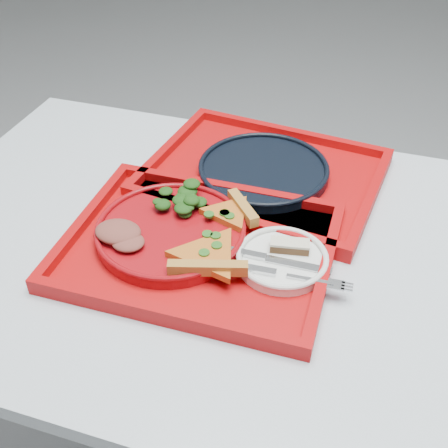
{
  "coord_description": "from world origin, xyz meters",
  "views": [
    {
      "loc": [
        0.01,
        -0.71,
        1.4
      ],
      "look_at": [
        -0.21,
        0.01,
        0.78
      ],
      "focal_mm": 45.0,
      "sensor_mm": 36.0,
      "label": 1
    }
  ],
  "objects": [
    {
      "name": "pizza_slice_b",
      "position": [
        -0.21,
        0.04,
        0.79
      ],
      "size": [
        0.14,
        0.14,
        0.02
      ],
      "primitive_type": null,
      "rotation": [
        0.0,
        0.0,
        3.86
      ],
      "color": "orange",
      "rests_on": "dinner_plate"
    },
    {
      "name": "table",
      "position": [
        0.0,
        0.0,
        0.68
      ],
      "size": [
        1.6,
        0.8,
        0.75
      ],
      "color": "#B3BEC9",
      "rests_on": "ground"
    },
    {
      "name": "salad_heap",
      "position": [
        -0.31,
        0.05,
        0.8
      ],
      "size": [
        0.08,
        0.07,
        0.04
      ],
      "primitive_type": "ellipsoid",
      "color": "black",
      "rests_on": "dinner_plate"
    },
    {
      "name": "dinner_plate",
      "position": [
        -0.3,
        -0.03,
        0.77
      ],
      "size": [
        0.26,
        0.26,
        0.02
      ],
      "primitive_type": "cylinder",
      "color": "maroon",
      "rests_on": "tray_main"
    },
    {
      "name": "fork",
      "position": [
        -0.08,
        -0.08,
        0.78
      ],
      "size": [
        0.19,
        0.03,
        0.01
      ],
      "primitive_type": "cube",
      "rotation": [
        0.0,
        0.0,
        0.05
      ],
      "color": "silver",
      "rests_on": "side_plate"
    },
    {
      "name": "knife",
      "position": [
        -0.11,
        -0.05,
        0.78
      ],
      "size": [
        0.19,
        0.02,
        0.01
      ],
      "primitive_type": "cube",
      "rotation": [
        0.0,
        0.0,
        0.01
      ],
      "color": "silver",
      "rests_on": "side_plate"
    },
    {
      "name": "navy_plate",
      "position": [
        -0.19,
        0.21,
        0.77
      ],
      "size": [
        0.26,
        0.26,
        0.02
      ],
      "primitive_type": "cylinder",
      "color": "black",
      "rests_on": "tray_far"
    },
    {
      "name": "side_plate",
      "position": [
        -0.1,
        -0.04,
        0.77
      ],
      "size": [
        0.15,
        0.15,
        0.01
      ],
      "primitive_type": "cylinder",
      "color": "white",
      "rests_on": "tray_main"
    },
    {
      "name": "tray_main",
      "position": [
        -0.24,
        -0.04,
        0.76
      ],
      "size": [
        0.45,
        0.35,
        0.01
      ],
      "primitive_type": "cube",
      "rotation": [
        0.0,
        0.0,
        0.01
      ],
      "color": "#A9080A",
      "rests_on": "table"
    },
    {
      "name": "pizza_slice_a",
      "position": [
        -0.21,
        -0.07,
        0.79
      ],
      "size": [
        0.16,
        0.17,
        0.02
      ],
      "primitive_type": null,
      "rotation": [
        0.0,
        0.0,
        1.86
      ],
      "color": "orange",
      "rests_on": "dinner_plate"
    },
    {
      "name": "tray_far",
      "position": [
        -0.19,
        0.21,
        0.76
      ],
      "size": [
        0.49,
        0.4,
        0.01
      ],
      "primitive_type": "cube",
      "rotation": [
        0.0,
        0.0,
        -0.11
      ],
      "color": "#A9080A",
      "rests_on": "table"
    },
    {
      "name": "meat_portion",
      "position": [
        -0.37,
        -0.07,
        0.79
      ],
      "size": [
        0.08,
        0.06,
        0.02
      ],
      "primitive_type": "ellipsoid",
      "color": "brown",
      "rests_on": "dinner_plate"
    },
    {
      "name": "dessert_bar",
      "position": [
        -0.09,
        -0.01,
        0.78
      ],
      "size": [
        0.07,
        0.04,
        0.02
      ],
      "rotation": [
        0.0,
        0.0,
        0.18
      ],
      "color": "#483018",
      "rests_on": "side_plate"
    }
  ]
}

